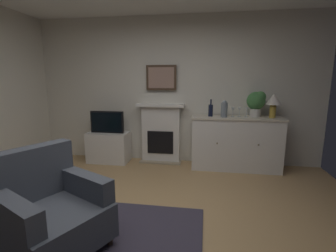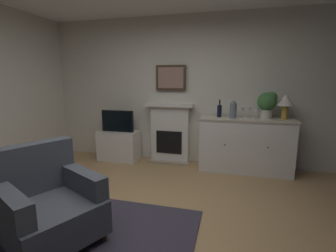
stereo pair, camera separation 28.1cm
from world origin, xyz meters
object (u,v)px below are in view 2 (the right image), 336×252
(wine_bottle, at_px, (219,111))
(vase_decorative, at_px, (233,110))
(wine_glass_left, at_px, (242,111))
(potted_plant_small, at_px, (268,103))
(table_lamp, at_px, (286,102))
(wine_glass_center, at_px, (249,111))
(tv_cabinet, at_px, (119,145))
(fireplace_unit, at_px, (170,133))
(tv_set, at_px, (118,121))
(framed_picture, at_px, (171,78))
(armchair, at_px, (48,204))
(wine_glass_right, at_px, (257,111))
(sideboard_cabinet, at_px, (245,145))

(wine_bottle, relative_size, vase_decorative, 1.03)
(wine_glass_left, height_order, potted_plant_small, potted_plant_small)
(table_lamp, xyz_separation_m, wine_glass_center, (-0.53, 0.02, -0.16))
(wine_glass_left, bearing_deg, tv_cabinet, 179.58)
(fireplace_unit, relative_size, tv_set, 1.77)
(framed_picture, relative_size, armchair, 0.52)
(table_lamp, xyz_separation_m, tv_set, (-2.88, -0.01, -0.43))
(wine_glass_center, xyz_separation_m, tv_set, (-2.35, -0.03, -0.27))
(wine_glass_right, height_order, armchair, wine_glass_right)
(wine_glass_center, relative_size, vase_decorative, 0.59)
(wine_bottle, height_order, tv_cabinet, wine_bottle)
(sideboard_cabinet, distance_m, tv_cabinet, 2.32)
(sideboard_cabinet, bearing_deg, framed_picture, 170.57)
(fireplace_unit, relative_size, wine_glass_center, 6.67)
(vase_decorative, bearing_deg, tv_cabinet, 178.22)
(sideboard_cabinet, height_order, armchair, armchair)
(potted_plant_small, bearing_deg, armchair, -132.19)
(wine_glass_left, bearing_deg, armchair, -127.38)
(fireplace_unit, xyz_separation_m, potted_plant_small, (1.64, -0.13, 0.62))
(wine_glass_right, distance_m, tv_cabinet, 2.57)
(vase_decorative, bearing_deg, table_lamp, 3.65)
(fireplace_unit, bearing_deg, sideboard_cabinet, -7.54)
(fireplace_unit, distance_m, wine_glass_center, 1.47)
(wine_glass_right, distance_m, tv_set, 2.47)
(sideboard_cabinet, distance_m, vase_decorative, 0.64)
(table_lamp, bearing_deg, tv_cabinet, 179.70)
(sideboard_cabinet, relative_size, potted_plant_small, 3.51)
(wine_bottle, distance_m, potted_plant_small, 0.76)
(wine_glass_center, bearing_deg, framed_picture, 171.69)
(wine_glass_right, relative_size, vase_decorative, 0.59)
(armchair, bearing_deg, vase_decorative, 54.39)
(table_lamp, distance_m, vase_decorative, 0.80)
(wine_glass_right, bearing_deg, wine_glass_center, 162.39)
(sideboard_cabinet, bearing_deg, wine_glass_left, -179.05)
(wine_bottle, height_order, wine_glass_left, wine_bottle)
(vase_decorative, relative_size, potted_plant_small, 0.65)
(fireplace_unit, distance_m, tv_cabinet, 1.02)
(wine_glass_left, xyz_separation_m, vase_decorative, (-0.15, -0.05, 0.02))
(framed_picture, bearing_deg, wine_glass_left, -10.03)
(table_lamp, height_order, wine_bottle, table_lamp)
(wine_glass_center, xyz_separation_m, armchair, (-1.92, -2.39, -0.65))
(framed_picture, distance_m, tv_cabinet, 1.62)
(vase_decorative, height_order, tv_cabinet, vase_decorative)
(fireplace_unit, relative_size, wine_bottle, 3.79)
(wine_bottle, relative_size, tv_cabinet, 0.39)
(wine_bottle, height_order, armchair, wine_bottle)
(wine_glass_center, distance_m, tv_set, 2.37)
(fireplace_unit, height_order, wine_glass_center, fireplace_unit)
(potted_plant_small, height_order, armchair, potted_plant_small)
(armchair, bearing_deg, fireplace_unit, 77.98)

